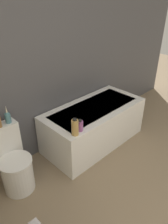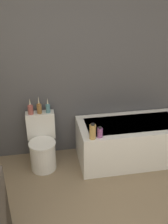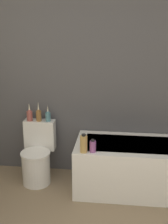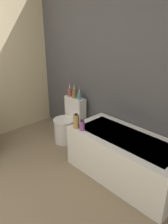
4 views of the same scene
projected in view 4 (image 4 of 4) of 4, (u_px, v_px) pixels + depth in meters
name	position (u px, v px, depth m)	size (l,w,h in m)	color
wall_back_tiled	(102.00, 65.00, 3.19)	(6.40, 0.06, 2.60)	#4C4C51
bathtub	(125.00, 157.00, 2.79)	(1.47, 0.70, 0.58)	white
toilet	(68.00, 123.00, 3.65)	(0.38, 0.50, 0.73)	white
vase_gold	(70.00, 92.00, 3.63)	(0.07, 0.07, 0.23)	#994C47
vase_silver	(74.00, 93.00, 3.55)	(0.07, 0.07, 0.25)	olive
vase_bronze	(79.00, 95.00, 3.49)	(0.06, 0.06, 0.21)	teal
shampoo_bottle_tall	(76.00, 121.00, 2.87)	(0.08, 0.08, 0.21)	tan
shampoo_bottle_short	(82.00, 125.00, 2.84)	(0.07, 0.07, 0.14)	#8C4C8C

